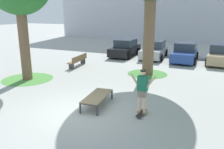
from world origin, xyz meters
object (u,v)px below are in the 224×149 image
skateboard (141,113)px  park_bench (78,60)px  car_black (125,48)px  car_blue (185,53)px  car_tan (221,55)px  skater (142,89)px  car_silver (154,50)px  skate_box (97,97)px

skateboard → park_bench: 9.07m
car_black → car_blue: 5.24m
car_black → car_tan: same height
skater → car_blue: (0.13, 11.30, -0.38)m
skateboard → car_black: car_black is taller
skateboard → car_black: bearing=114.0°
skater → car_silver: skater is taller
car_tan → skate_box: bearing=-112.5°
skater → car_black: size_ratio=0.40×
car_silver → park_bench: 6.97m
skate_box → skateboard: size_ratio=2.44×
skateboard → park_bench: size_ratio=0.33×
skateboard → car_silver: 11.91m
skate_box → car_tan: size_ratio=0.46×
skater → car_black: 12.55m
skater → car_silver: size_ratio=0.40×
skate_box → skateboard: skate_box is taller
skater → park_bench: 9.09m
car_tan → skater: bearing=-103.5°
skate_box → car_tan: bearing=67.5°
car_blue → skate_box: bearing=-100.6°
skate_box → car_blue: size_ratio=0.47×
skate_box → car_black: bearing=105.4°
skater → car_silver: (-2.49, 11.62, -0.38)m
skater → park_bench: bearing=137.8°
car_tan → car_blue: bearing=-175.9°
car_blue → car_black: bearing=178.2°
car_tan → skateboard: bearing=-103.5°
skateboard → car_tan: (2.75, 11.49, 0.61)m
skateboard → car_tan: car_tan is taller
car_black → car_silver: bearing=3.6°
car_black → park_bench: car_black is taller
car_silver → park_bench: (-4.22, -5.53, -0.24)m
skate_box → park_bench: size_ratio=0.81×
skateboard → car_blue: bearing=89.3°
car_tan → park_bench: 10.90m
car_tan → park_bench: bearing=-150.3°
skate_box → car_silver: bearing=92.6°
park_bench → car_black: bearing=73.3°
car_black → car_tan: 7.86m
skateboard → park_bench: bearing=137.8°
skater → skate_box: bearing=176.7°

